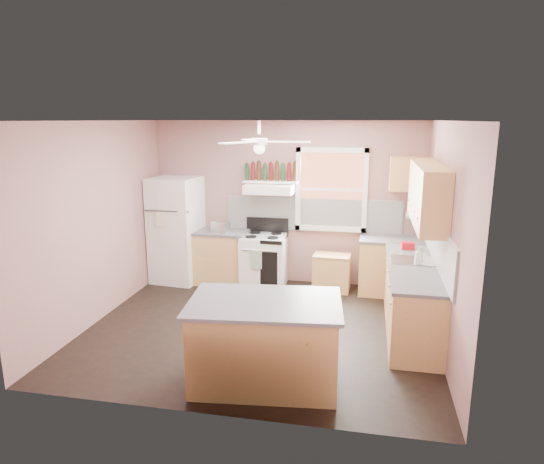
% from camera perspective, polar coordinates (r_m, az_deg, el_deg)
% --- Properties ---
extents(floor, '(4.50, 4.50, 0.00)m').
position_cam_1_polar(floor, '(6.60, -1.38, -11.17)').
color(floor, black).
rests_on(floor, ground).
extents(ceiling, '(4.50, 4.50, 0.00)m').
position_cam_1_polar(ceiling, '(6.02, -1.53, 12.96)').
color(ceiling, white).
rests_on(ceiling, ground).
extents(wall_back, '(4.50, 0.05, 2.70)m').
position_cam_1_polar(wall_back, '(8.12, 1.68, 3.44)').
color(wall_back, '#8F6460').
rests_on(wall_back, ground).
extents(wall_right, '(0.05, 4.00, 2.70)m').
position_cam_1_polar(wall_right, '(6.10, 19.88, -0.62)').
color(wall_right, '#8F6460').
rests_on(wall_right, ground).
extents(wall_left, '(0.05, 4.00, 2.70)m').
position_cam_1_polar(wall_left, '(7.02, -19.89, 1.11)').
color(wall_left, '#8F6460').
rests_on(wall_left, ground).
extents(backsplash_back, '(2.90, 0.03, 0.55)m').
position_cam_1_polar(backsplash_back, '(8.05, 4.79, 2.05)').
color(backsplash_back, white).
rests_on(backsplash_back, wall_back).
extents(backsplash_right, '(0.03, 2.60, 0.55)m').
position_cam_1_polar(backsplash_right, '(6.43, 19.03, -1.49)').
color(backsplash_right, white).
rests_on(backsplash_right, wall_right).
extents(window_view, '(1.00, 0.02, 1.20)m').
position_cam_1_polar(window_view, '(7.95, 7.00, 4.96)').
color(window_view, brown).
rests_on(window_view, wall_back).
extents(window_frame, '(1.16, 0.07, 1.36)m').
position_cam_1_polar(window_frame, '(7.93, 6.98, 4.93)').
color(window_frame, white).
rests_on(window_frame, wall_back).
extents(refrigerator, '(0.82, 0.80, 1.78)m').
position_cam_1_polar(refrigerator, '(8.36, -11.16, 0.26)').
color(refrigerator, white).
rests_on(refrigerator, floor).
extents(base_cabinet_left, '(0.90, 0.60, 0.86)m').
position_cam_1_polar(base_cabinet_left, '(8.26, -6.02, -3.02)').
color(base_cabinet_left, tan).
rests_on(base_cabinet_left, floor).
extents(counter_left, '(0.92, 0.62, 0.04)m').
position_cam_1_polar(counter_left, '(8.15, -6.10, 0.03)').
color(counter_left, '#4D4D4F').
rests_on(counter_left, base_cabinet_left).
extents(toaster, '(0.32, 0.24, 0.18)m').
position_cam_1_polar(toaster, '(8.03, -6.07, 0.63)').
color(toaster, silver).
rests_on(toaster, counter_left).
extents(stove, '(0.74, 0.67, 0.86)m').
position_cam_1_polar(stove, '(8.03, -0.96, -3.42)').
color(stove, white).
rests_on(stove, floor).
extents(range_hood, '(0.78, 0.50, 0.14)m').
position_cam_1_polar(range_hood, '(7.85, -0.30, 5.10)').
color(range_hood, white).
rests_on(range_hood, wall_back).
extents(bottle_shelf, '(0.90, 0.26, 0.03)m').
position_cam_1_polar(bottle_shelf, '(7.96, -0.13, 5.93)').
color(bottle_shelf, white).
rests_on(bottle_shelf, range_hood).
extents(cart, '(0.60, 0.41, 0.58)m').
position_cam_1_polar(cart, '(7.92, 7.02, -4.82)').
color(cart, tan).
rests_on(cart, floor).
extents(base_cabinet_corner, '(1.00, 0.60, 0.86)m').
position_cam_1_polar(base_cabinet_corner, '(7.92, 13.85, -4.05)').
color(base_cabinet_corner, tan).
rests_on(base_cabinet_corner, floor).
extents(base_cabinet_right, '(0.60, 2.20, 0.86)m').
position_cam_1_polar(base_cabinet_right, '(6.61, 16.08, -7.65)').
color(base_cabinet_right, tan).
rests_on(base_cabinet_right, floor).
extents(counter_corner, '(1.02, 0.62, 0.04)m').
position_cam_1_polar(counter_corner, '(7.80, 14.03, -0.89)').
color(counter_corner, '#4D4D4F').
rests_on(counter_corner, base_cabinet_corner).
extents(counter_right, '(0.62, 2.22, 0.04)m').
position_cam_1_polar(counter_right, '(6.47, 16.24, -3.92)').
color(counter_right, '#4D4D4F').
rests_on(counter_right, base_cabinet_right).
extents(sink, '(0.55, 0.45, 0.03)m').
position_cam_1_polar(sink, '(6.66, 16.11, -3.30)').
color(sink, silver).
rests_on(sink, counter_right).
extents(faucet, '(0.03, 0.03, 0.14)m').
position_cam_1_polar(faucet, '(6.65, 17.53, -2.73)').
color(faucet, silver).
rests_on(faucet, sink).
extents(upper_cabinet_right, '(0.33, 1.80, 0.76)m').
position_cam_1_polar(upper_cabinet_right, '(6.48, 17.84, 4.18)').
color(upper_cabinet_right, tan).
rests_on(upper_cabinet_right, wall_right).
extents(upper_cabinet_corner, '(0.60, 0.33, 0.52)m').
position_cam_1_polar(upper_cabinet_corner, '(7.77, 15.89, 6.60)').
color(upper_cabinet_corner, tan).
rests_on(upper_cabinet_corner, wall_back).
extents(paper_towel, '(0.26, 0.12, 0.12)m').
position_cam_1_polar(paper_towel, '(7.90, 16.44, 1.89)').
color(paper_towel, white).
rests_on(paper_towel, wall_back).
extents(island, '(1.57, 1.08, 0.86)m').
position_cam_1_polar(island, '(5.20, -0.83, -12.98)').
color(island, tan).
rests_on(island, floor).
extents(island_top, '(1.66, 1.18, 0.04)m').
position_cam_1_polar(island_top, '(5.02, -0.85, -8.36)').
color(island_top, '#4D4D4F').
rests_on(island_top, island).
extents(ceiling_fan_hub, '(0.20, 0.20, 0.08)m').
position_cam_1_polar(ceiling_fan_hub, '(6.02, -1.51, 10.58)').
color(ceiling_fan_hub, white).
rests_on(ceiling_fan_hub, ceiling).
extents(soap_bottle, '(0.13, 0.13, 0.24)m').
position_cam_1_polar(soap_bottle, '(6.45, 16.82, -2.70)').
color(soap_bottle, silver).
rests_on(soap_bottle, counter_right).
extents(red_caddy, '(0.19, 0.14, 0.10)m').
position_cam_1_polar(red_caddy, '(7.21, 15.66, -1.57)').
color(red_caddy, '#B00F14').
rests_on(red_caddy, counter_right).
extents(wine_bottles, '(0.86, 0.06, 0.31)m').
position_cam_1_polar(wine_bottles, '(7.94, -0.10, 7.08)').
color(wine_bottles, '#143819').
rests_on(wine_bottles, bottle_shelf).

